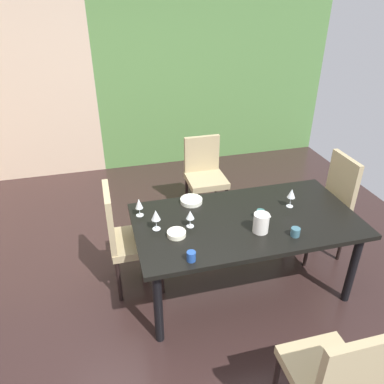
% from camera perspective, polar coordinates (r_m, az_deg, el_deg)
% --- Properties ---
extents(ground_plane, '(5.96, 5.60, 0.02)m').
position_cam_1_polar(ground_plane, '(3.66, -2.90, -14.08)').
color(ground_plane, '#31201E').
extents(garden_window_panel, '(3.45, 0.10, 2.64)m').
position_cam_1_polar(garden_window_panel, '(5.75, 3.53, 17.59)').
color(garden_window_panel, '#568544').
rests_on(garden_window_panel, ground_plane).
extents(dining_table, '(1.89, 0.99, 0.76)m').
position_cam_1_polar(dining_table, '(3.24, 8.19, -5.23)').
color(dining_table, black).
rests_on(dining_table, ground_plane).
extents(chair_right_far, '(0.44, 0.44, 1.07)m').
position_cam_1_polar(chair_right_far, '(3.96, 20.05, -1.55)').
color(chair_right_far, tan).
rests_on(chair_right_far, ground_plane).
extents(chair_left_far, '(0.45, 0.44, 1.03)m').
position_cam_1_polar(chair_left_far, '(3.35, -10.11, -6.38)').
color(chair_left_far, tan).
rests_on(chair_left_far, ground_plane).
extents(chair_head_near, '(0.44, 0.44, 0.98)m').
position_cam_1_polar(chair_head_near, '(2.51, 20.87, -24.67)').
color(chair_head_near, tan).
rests_on(chair_head_near, ground_plane).
extents(chair_head_far, '(0.44, 0.45, 0.94)m').
position_cam_1_polar(chair_head_far, '(4.41, 1.92, 3.03)').
color(chair_head_far, tan).
rests_on(chair_head_far, ground_plane).
extents(wine_glass_south, '(0.07, 0.07, 0.18)m').
position_cam_1_polar(wine_glass_south, '(2.98, -5.54, -3.59)').
color(wine_glass_south, silver).
rests_on(wine_glass_south, dining_table).
extents(wine_glass_near_shelf, '(0.07, 0.07, 0.16)m').
position_cam_1_polar(wine_glass_near_shelf, '(3.18, -8.09, -1.84)').
color(wine_glass_near_shelf, silver).
rests_on(wine_glass_near_shelf, dining_table).
extents(wine_glass_left, '(0.07, 0.07, 0.17)m').
position_cam_1_polar(wine_glass_left, '(3.38, 14.92, -0.27)').
color(wine_glass_left, silver).
rests_on(wine_glass_left, dining_table).
extents(wine_glass_north, '(0.07, 0.07, 0.15)m').
position_cam_1_polar(wine_glass_north, '(3.01, -0.28, -3.56)').
color(wine_glass_north, silver).
rests_on(wine_glass_north, dining_table).
extents(serving_bowl_east, '(0.15, 0.15, 0.04)m').
position_cam_1_polar(serving_bowl_east, '(2.96, -2.38, -6.35)').
color(serving_bowl_east, white).
rests_on(serving_bowl_east, dining_table).
extents(serving_bowl_right, '(0.20, 0.20, 0.04)m').
position_cam_1_polar(serving_bowl_right, '(3.38, -0.10, -1.33)').
color(serving_bowl_right, silver).
rests_on(serving_bowl_right, dining_table).
extents(cup_corner, '(0.07, 0.07, 0.07)m').
position_cam_1_polar(cup_corner, '(3.06, 15.48, -5.90)').
color(cup_corner, '#396372').
rests_on(cup_corner, dining_table).
extents(cup_front, '(0.07, 0.07, 0.08)m').
position_cam_1_polar(cup_front, '(2.71, -0.12, -9.77)').
color(cup_front, '#234A9D').
rests_on(cup_front, dining_table).
extents(cup_rear, '(0.07, 0.07, 0.07)m').
position_cam_1_polar(cup_rear, '(3.21, 10.38, -3.33)').
color(cup_rear, '#326460').
rests_on(cup_rear, dining_table).
extents(pitcher_center, '(0.14, 0.13, 0.16)m').
position_cam_1_polar(pitcher_center, '(3.02, 10.50, -4.63)').
color(pitcher_center, white).
rests_on(pitcher_center, dining_table).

